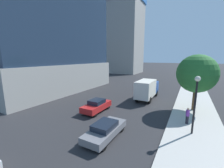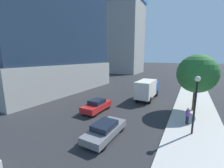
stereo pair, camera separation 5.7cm
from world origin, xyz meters
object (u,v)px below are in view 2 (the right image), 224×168
object	(u,v)px
street_tree	(197,74)
street_lamp	(196,96)
car_gray	(105,130)
pedestrian_purple_shirt	(188,116)
car_red	(97,105)
box_truck	(147,88)
construction_building	(126,32)

from	to	relation	value
street_tree	street_lamp	bearing A→B (deg)	-91.14
car_gray	pedestrian_purple_shirt	world-z (taller)	pedestrian_purple_shirt
pedestrian_purple_shirt	car_gray	bearing A→B (deg)	-135.82
car_gray	pedestrian_purple_shirt	distance (m)	8.33
car_red	street_lamp	bearing A→B (deg)	-3.27
street_tree	box_truck	xyz separation A→B (m)	(-6.53, 2.32, -2.95)
construction_building	pedestrian_purple_shirt	size ratio (longest dim) A/B	24.92
car_gray	pedestrian_purple_shirt	xyz separation A→B (m)	(5.97, 5.80, 0.31)
box_truck	street_lamp	bearing A→B (deg)	-54.33
street_tree	car_gray	xyz separation A→B (m)	(-6.53, -10.50, -4.04)
street_lamp	car_gray	distance (m)	8.01
box_truck	pedestrian_purple_shirt	xyz separation A→B (m)	(5.97, -7.02, -0.78)
construction_building	car_red	world-z (taller)	construction_building
car_gray	pedestrian_purple_shirt	bearing A→B (deg)	44.18
street_tree	pedestrian_purple_shirt	xyz separation A→B (m)	(-0.56, -4.70, -3.73)
street_tree	car_gray	world-z (taller)	street_tree
street_lamp	box_truck	world-z (taller)	street_lamp
street_tree	construction_building	bearing A→B (deg)	124.32
street_lamp	pedestrian_purple_shirt	bearing A→B (deg)	102.76
construction_building	box_truck	world-z (taller)	construction_building
car_red	car_gray	bearing A→B (deg)	-48.21
box_truck	construction_building	bearing A→B (deg)	118.67
box_truck	pedestrian_purple_shirt	size ratio (longest dim) A/B	4.19
construction_building	street_tree	size ratio (longest dim) A/B	5.92
car_gray	construction_building	bearing A→B (deg)	112.01
pedestrian_purple_shirt	car_red	bearing A→B (deg)	-172.53
construction_building	street_tree	distance (m)	48.58
car_red	street_tree	bearing A→B (deg)	29.66
car_red	car_gray	world-z (taller)	car_red
car_gray	box_truck	xyz separation A→B (m)	(-0.00, 12.82, 1.09)
construction_building	box_truck	xyz separation A→B (m)	(19.90, -36.40, -15.67)
construction_building	street_lamp	distance (m)	54.22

